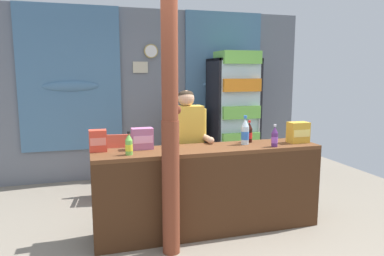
{
  "coord_description": "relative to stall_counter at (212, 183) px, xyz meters",
  "views": [
    {
      "loc": [
        -1.16,
        -3.19,
        1.73
      ],
      "look_at": [
        0.03,
        0.78,
        1.09
      ],
      "focal_mm": 33.66,
      "sensor_mm": 36.0,
      "label": 1
    }
  ],
  "objects": [
    {
      "name": "ground_plane",
      "position": [
        -0.1,
        0.8,
        -0.56
      ],
      "size": [
        7.02,
        7.02,
        0.0
      ],
      "primitive_type": "plane",
      "color": "gray"
    },
    {
      "name": "back_wall_curtained",
      "position": [
        -0.12,
        2.47,
        0.85
      ],
      "size": [
        5.11,
        0.22,
        2.74
      ],
      "color": "slate",
      "rests_on": "ground"
    },
    {
      "name": "stall_counter",
      "position": [
        0.0,
        0.0,
        0.0
      ],
      "size": [
        2.46,
        0.51,
        0.93
      ],
      "color": "brown",
      "rests_on": "ground"
    },
    {
      "name": "timber_post",
      "position": [
        -0.51,
        -0.28,
        0.68
      ],
      "size": [
        0.19,
        0.17,
        2.58
      ],
      "color": "brown",
      "rests_on": "ground"
    },
    {
      "name": "drink_fridge",
      "position": [
        1.09,
        1.96,
        0.57
      ],
      "size": [
        0.74,
        0.69,
        2.06
      ],
      "color": "black",
      "rests_on": "ground"
    },
    {
      "name": "bottle_shelf_rack",
      "position": [
        0.33,
        2.12,
        0.03
      ],
      "size": [
        0.48,
        0.28,
        1.13
      ],
      "color": "brown",
      "rests_on": "ground"
    },
    {
      "name": "plastic_lawn_chair",
      "position": [
        -0.88,
        1.5,
        -0.07
      ],
      "size": [
        0.49,
        0.49,
        0.86
      ],
      "color": "#E5563D",
      "rests_on": "ground"
    },
    {
      "name": "shopkeeper",
      "position": [
        -0.12,
        0.55,
        0.4
      ],
      "size": [
        0.5,
        0.42,
        1.52
      ],
      "color": "#28282D",
      "rests_on": "ground"
    },
    {
      "name": "soda_bottle_water",
      "position": [
        0.44,
        0.15,
        0.51
      ],
      "size": [
        0.09,
        0.09,
        0.33
      ],
      "color": "silver",
      "rests_on": "stall_counter"
    },
    {
      "name": "soda_bottle_grape_soda",
      "position": [
        0.7,
        -0.06,
        0.47
      ],
      "size": [
        0.07,
        0.07,
        0.25
      ],
      "color": "#56286B",
      "rests_on": "stall_counter"
    },
    {
      "name": "soda_bottle_cola",
      "position": [
        0.54,
        0.25,
        0.48
      ],
      "size": [
        0.07,
        0.07,
        0.25
      ],
      "color": "black",
      "rests_on": "stall_counter"
    },
    {
      "name": "soda_bottle_lime_soda",
      "position": [
        -0.86,
        -0.0,
        0.47
      ],
      "size": [
        0.07,
        0.07,
        0.23
      ],
      "color": "#75C64C",
      "rests_on": "stall_counter"
    },
    {
      "name": "snack_box_choco_powder",
      "position": [
        1.07,
        0.07,
        0.49
      ],
      "size": [
        0.23,
        0.15,
        0.24
      ],
      "color": "gold",
      "rests_on": "stall_counter"
    },
    {
      "name": "snack_box_wafer",
      "position": [
        -0.69,
        0.23,
        0.48
      ],
      "size": [
        0.22,
        0.13,
        0.22
      ],
      "color": "#B76699",
      "rests_on": "stall_counter"
    },
    {
      "name": "snack_box_crackers",
      "position": [
        -1.14,
        0.24,
        0.48
      ],
      "size": [
        0.17,
        0.12,
        0.22
      ],
      "color": "#E5422D",
      "rests_on": "stall_counter"
    }
  ]
}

